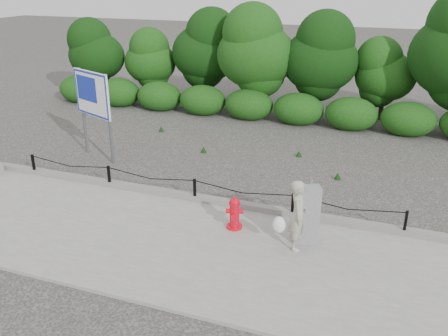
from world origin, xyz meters
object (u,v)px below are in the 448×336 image
fire_hydrant (234,213)px  pedestrian (297,216)px  utility_cabinet (307,215)px  advertising_sign (92,98)px

fire_hydrant → pedestrian: 1.55m
fire_hydrant → utility_cabinet: (1.62, -0.04, 0.28)m
fire_hydrant → advertising_sign: 6.42m
fire_hydrant → pedestrian: bearing=-28.8°
pedestrian → advertising_sign: 7.79m
pedestrian → fire_hydrant: bearing=69.8°
fire_hydrant → advertising_sign: size_ratio=0.28×
pedestrian → utility_cabinet: size_ratio=1.07×
fire_hydrant → pedestrian: (1.46, -0.34, 0.38)m
utility_cabinet → advertising_sign: (-7.16, 2.93, 1.21)m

